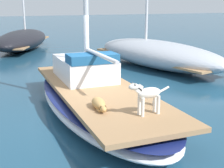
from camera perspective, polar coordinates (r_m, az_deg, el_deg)
The scene contains 8 objects.
ground_plane at distance 8.57m, azimuth -2.53°, elevation -4.99°, with size 120.00×120.00×0.00m, color navy.
sailboat_main at distance 8.46m, azimuth -2.55°, elevation -2.85°, with size 2.57×7.26×0.66m.
cabin_house at distance 9.33m, azimuth -4.85°, elevation 3.00°, with size 1.42×2.23×0.84m.
dog_tan at distance 6.76m, azimuth -2.34°, elevation -3.54°, with size 0.31×0.95×0.22m.
dog_white at distance 6.35m, azimuth 6.29°, elevation -1.83°, with size 0.94×0.25×0.70m.
deck_winch at distance 7.03m, azimuth 7.88°, elevation -3.02°, with size 0.16×0.16×0.21m.
moored_boat_starboard_side at distance 14.45m, azimuth 8.01°, elevation 5.41°, with size 4.07×8.04×6.60m.
moored_boat_far_astern at distance 20.37m, azimuth -15.71°, elevation 7.65°, with size 4.91×7.27×7.96m.
Camera 1 is at (-2.69, -7.62, 2.86)m, focal length 51.26 mm.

